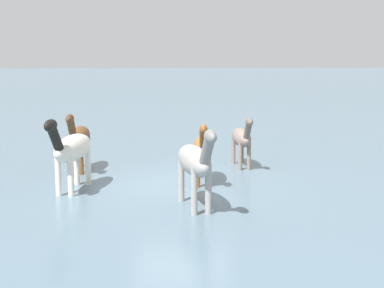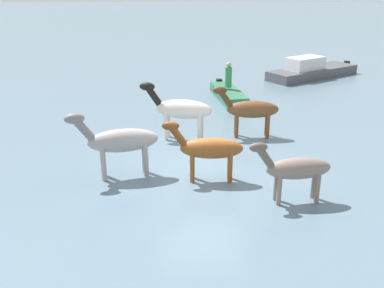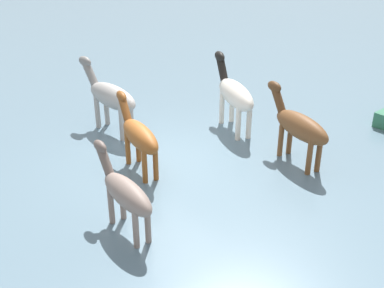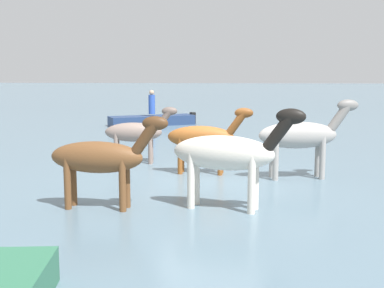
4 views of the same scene
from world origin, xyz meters
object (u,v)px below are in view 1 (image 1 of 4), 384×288
object	(u,v)px
horse_pinto_flank	(79,138)
horse_lead	(242,138)
horse_mid_herd	(203,148)
horse_dark_mare	(195,162)
horse_chestnut_trailing	(72,149)

from	to	relation	value
horse_pinto_flank	horse_lead	world-z (taller)	horse_pinto_flank
horse_mid_herd	horse_pinto_flank	size ratio (longest dim) A/B	0.95
horse_mid_herd	horse_dark_mare	xyz separation A→B (m)	(0.39, 2.48, 0.13)
horse_chestnut_trailing	horse_lead	xyz separation A→B (m)	(-4.81, -2.73, -0.19)
horse_pinto_flank	horse_chestnut_trailing	world-z (taller)	horse_chestnut_trailing
horse_mid_herd	horse_chestnut_trailing	world-z (taller)	horse_chestnut_trailing
horse_chestnut_trailing	horse_lead	distance (m)	5.53
horse_dark_mare	horse_chestnut_trailing	size ratio (longest dim) A/B	0.99
horse_pinto_flank	horse_chestnut_trailing	size ratio (longest dim) A/B	0.92
horse_mid_herd	horse_lead	bearing A→B (deg)	150.56
horse_dark_mare	horse_chestnut_trailing	world-z (taller)	horse_chestnut_trailing
horse_chestnut_trailing	horse_mid_herd	bearing A→B (deg)	114.97
horse_pinto_flank	horse_chestnut_trailing	xyz separation A→B (m)	(-0.15, 2.48, 0.09)
horse_dark_mare	horse_chestnut_trailing	bearing A→B (deg)	-131.65
horse_mid_herd	horse_chestnut_trailing	xyz separation A→B (m)	(3.43, 0.66, 0.14)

